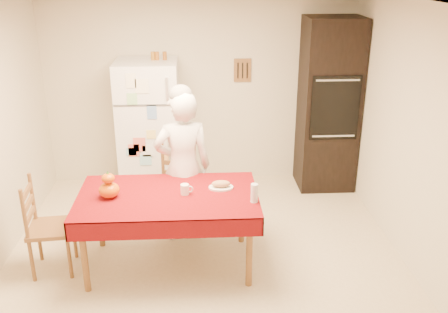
{
  "coord_description": "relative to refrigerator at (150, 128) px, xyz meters",
  "views": [
    {
      "loc": [
        -0.05,
        -4.14,
        2.82
      ],
      "look_at": [
        0.2,
        0.2,
        1.11
      ],
      "focal_mm": 40.0,
      "sensor_mm": 36.0,
      "label": 1
    }
  ],
  "objects": [
    {
      "name": "wine_glass",
      "position": [
        1.11,
        -1.94,
        -0.0
      ],
      "size": [
        0.07,
        0.07,
        0.18
      ],
      "primitive_type": "cylinder",
      "color": "silver",
      "rests_on": "dining_table"
    },
    {
      "name": "dining_table",
      "position": [
        0.31,
        -1.76,
        -0.16
      ],
      "size": [
        1.7,
        1.0,
        0.76
      ],
      "color": "brown",
      "rests_on": "floor"
    },
    {
      "name": "pumpkin_upper",
      "position": [
        -0.23,
        -1.77,
        0.1
      ],
      "size": [
        0.12,
        0.12,
        0.09
      ],
      "primitive_type": "ellipsoid",
      "color": "#E74005",
      "rests_on": "pumpkin_lower"
    },
    {
      "name": "pumpkin_lower",
      "position": [
        -0.23,
        -1.77,
        -0.02
      ],
      "size": [
        0.19,
        0.19,
        0.15
      ],
      "primitive_type": "ellipsoid",
      "color": "#C33E04",
      "rests_on": "dining_table"
    },
    {
      "name": "coffee_mug",
      "position": [
        0.47,
        -1.75,
        -0.04
      ],
      "size": [
        0.08,
        0.08,
        0.1
      ],
      "primitive_type": "cylinder",
      "color": "white",
      "rests_on": "dining_table"
    },
    {
      "name": "spice_jar_mid",
      "position": [
        0.13,
        0.05,
        0.9
      ],
      "size": [
        0.05,
        0.05,
        0.1
      ],
      "primitive_type": "cylinder",
      "color": "#92541A",
      "rests_on": "refrigerator"
    },
    {
      "name": "spice_jar_right",
      "position": [
        0.23,
        0.05,
        0.9
      ],
      "size": [
        0.05,
        0.05,
        0.1
      ],
      "primitive_type": "cylinder",
      "color": "brown",
      "rests_on": "refrigerator"
    },
    {
      "name": "room_shell",
      "position": [
        0.65,
        -1.88,
        0.77
      ],
      "size": [
        4.02,
        4.52,
        2.51
      ],
      "color": "beige",
      "rests_on": "ground"
    },
    {
      "name": "seated_woman",
      "position": [
        0.45,
        -1.23,
        -0.03
      ],
      "size": [
        0.64,
        0.47,
        1.64
      ],
      "primitive_type": "imported",
      "rotation": [
        0.0,
        0.0,
        3.28
      ],
      "color": "white",
      "rests_on": "floor"
    },
    {
      "name": "refrigerator",
      "position": [
        0.0,
        0.0,
        0.0
      ],
      "size": [
        0.75,
        0.74,
        1.7
      ],
      "color": "white",
      "rests_on": "floor"
    },
    {
      "name": "bread_loaf",
      "position": [
        0.82,
        -1.64,
        -0.04
      ],
      "size": [
        0.18,
        0.1,
        0.06
      ],
      "primitive_type": "ellipsoid",
      "color": "tan",
      "rests_on": "bread_plate"
    },
    {
      "name": "bread_plate",
      "position": [
        0.82,
        -1.64,
        -0.08
      ],
      "size": [
        0.24,
        0.24,
        0.02
      ],
      "primitive_type": "cylinder",
      "color": "white",
      "rests_on": "dining_table"
    },
    {
      "name": "chair_left",
      "position": [
        -0.87,
        -1.78,
        -0.34
      ],
      "size": [
        0.44,
        0.45,
        0.95
      ],
      "rotation": [
        0.0,
        0.0,
        1.66
      ],
      "color": "brown",
      "rests_on": "floor"
    },
    {
      "name": "floor",
      "position": [
        0.65,
        -1.88,
        -0.85
      ],
      "size": [
        4.5,
        4.5,
        0.0
      ],
      "primitive_type": "plane",
      "color": "#C8B591",
      "rests_on": "ground"
    },
    {
      "name": "spice_jar_left",
      "position": [
        0.09,
        0.05,
        0.9
      ],
      "size": [
        0.05,
        0.05,
        0.1
      ],
      "primitive_type": "cylinder",
      "color": "#915E1A",
      "rests_on": "refrigerator"
    },
    {
      "name": "oven_cabinet",
      "position": [
        2.28,
        0.05,
        0.25
      ],
      "size": [
        0.7,
        0.62,
        2.2
      ],
      "color": "black",
      "rests_on": "floor"
    },
    {
      "name": "chair_far",
      "position": [
        0.36,
        -0.97,
        -0.34
      ],
      "size": [
        0.49,
        0.47,
        0.95
      ],
      "rotation": [
        0.0,
        0.0,
        -0.19
      ],
      "color": "brown",
      "rests_on": "floor"
    }
  ]
}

